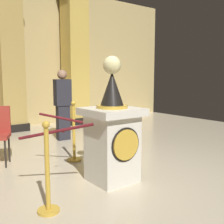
{
  "coord_description": "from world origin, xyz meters",
  "views": [
    {
      "loc": [
        -2.2,
        -2.99,
        1.44
      ],
      "look_at": [
        -0.01,
        -0.07,
        0.97
      ],
      "focal_mm": 43.53,
      "sensor_mm": 36.0,
      "label": 1
    }
  ],
  "objects": [
    {
      "name": "ground_plane",
      "position": [
        0.0,
        0.0,
        0.0
      ],
      "size": [
        11.67,
        11.67,
        0.0
      ],
      "primitive_type": "plane",
      "color": "beige"
    },
    {
      "name": "velvet_rope",
      "position": [
        -0.54,
        0.34,
        0.79
      ],
      "size": [
        1.3,
        1.3,
        0.22
      ],
      "color": "#591419"
    },
    {
      "name": "back_wall",
      "position": [
        0.0,
        4.96,
        2.05
      ],
      "size": [
        11.67,
        0.16,
        4.11
      ],
      "primitive_type": "cube",
      "color": "tan",
      "rests_on": "ground_plane"
    },
    {
      "name": "stanchion_near",
      "position": [
        0.01,
        1.06,
        0.36
      ],
      "size": [
        0.24,
        0.24,
        1.04
      ],
      "color": "gold",
      "rests_on": "ground_plane"
    },
    {
      "name": "bystander_guest",
      "position": [
        0.59,
        2.61,
        0.85
      ],
      "size": [
        0.38,
        0.25,
        1.6
      ],
      "color": "#26262D",
      "rests_on": "ground_plane"
    },
    {
      "name": "column_right",
      "position": [
        1.95,
        4.43,
        1.96
      ],
      "size": [
        0.76,
        0.76,
        3.94
      ],
      "color": "black",
      "rests_on": "ground_plane"
    },
    {
      "name": "stanchion_far",
      "position": [
        -1.1,
        -0.37,
        0.34
      ],
      "size": [
        0.24,
        0.24,
        0.99
      ],
      "color": "gold",
      "rests_on": "ground_plane"
    },
    {
      "name": "column_centre_rear",
      "position": [
        0.0,
        4.43,
        1.96
      ],
      "size": [
        0.72,
        0.72,
        3.94
      ],
      "color": "black",
      "rests_on": "ground_plane"
    },
    {
      "name": "pedestal_clock",
      "position": [
        -0.01,
        -0.07,
        0.66
      ],
      "size": [
        0.72,
        0.72,
        1.72
      ],
      "color": "silver",
      "rests_on": "ground_plane"
    }
  ]
}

